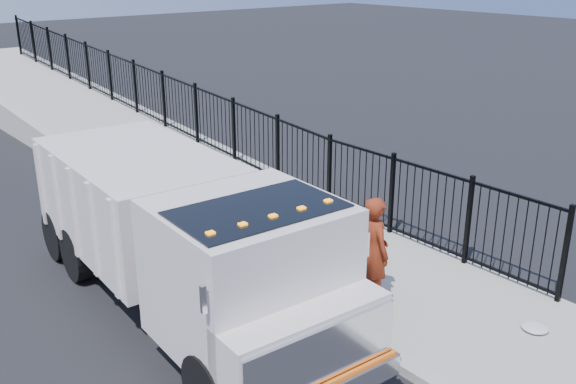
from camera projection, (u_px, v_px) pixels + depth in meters
ground at (336, 329)px, 10.84m from camera, size 120.00×120.00×0.00m
sidewalk at (506, 336)px, 10.53m from camera, size 3.55×12.00×0.12m
curb at (431, 381)px, 9.37m from camera, size 0.30×12.00×0.16m
ramp at (78, 128)px, 23.68m from camera, size 3.95×24.06×3.19m
iron_fence at (165, 118)px, 21.34m from camera, size 0.10×28.00×1.80m
truck at (184, 233)px, 10.82m from camera, size 3.02×8.09×2.73m
worker at (375, 252)px, 11.09m from camera, size 0.70×0.85×2.00m
debris at (535, 327)px, 10.57m from camera, size 0.45×0.45×0.11m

